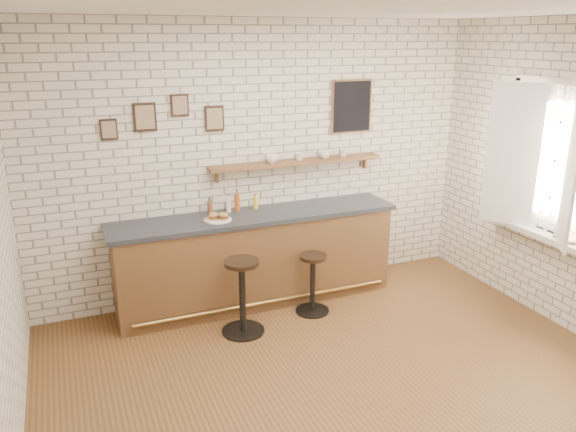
# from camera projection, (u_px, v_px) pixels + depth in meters

# --- Properties ---
(ground) EXTENTS (5.00, 5.00, 0.00)m
(ground) POSITION_uv_depth(u_px,v_px,m) (341.00, 378.00, 4.83)
(ground) COLOR brown
(ground) RESTS_ON ground
(bar_counter) EXTENTS (3.10, 0.65, 1.01)m
(bar_counter) POSITION_uv_depth(u_px,v_px,m) (256.00, 258.00, 6.11)
(bar_counter) COLOR brown
(bar_counter) RESTS_ON ground
(sandwich_plate) EXTENTS (0.28, 0.28, 0.01)m
(sandwich_plate) POSITION_uv_depth(u_px,v_px,m) (218.00, 220.00, 5.74)
(sandwich_plate) COLOR white
(sandwich_plate) RESTS_ON bar_counter
(ciabatta_sandwich) EXTENTS (0.23, 0.17, 0.07)m
(ciabatta_sandwich) POSITION_uv_depth(u_px,v_px,m) (218.00, 216.00, 5.73)
(ciabatta_sandwich) COLOR tan
(ciabatta_sandwich) RESTS_ON sandwich_plate
(potato_chips) EXTENTS (0.26, 0.18, 0.00)m
(potato_chips) POSITION_uv_depth(u_px,v_px,m) (215.00, 219.00, 5.73)
(potato_chips) COLOR gold
(potato_chips) RESTS_ON sandwich_plate
(bitters_bottle_brown) EXTENTS (0.05, 0.05, 0.18)m
(bitters_bottle_brown) POSITION_uv_depth(u_px,v_px,m) (210.00, 208.00, 5.92)
(bitters_bottle_brown) COLOR brown
(bitters_bottle_brown) RESTS_ON bar_counter
(bitters_bottle_white) EXTENTS (0.05, 0.05, 0.20)m
(bitters_bottle_white) POSITION_uv_depth(u_px,v_px,m) (229.00, 205.00, 6.00)
(bitters_bottle_white) COLOR silver
(bitters_bottle_white) RESTS_ON bar_counter
(bitters_bottle_amber) EXTENTS (0.06, 0.06, 0.24)m
(bitters_bottle_amber) POSITION_uv_depth(u_px,v_px,m) (237.00, 202.00, 6.03)
(bitters_bottle_amber) COLOR #9D4919
(bitters_bottle_amber) RESTS_ON bar_counter
(condiment_bottle_yellow) EXTENTS (0.05, 0.05, 0.17)m
(condiment_bottle_yellow) POSITION_uv_depth(u_px,v_px,m) (256.00, 203.00, 6.11)
(condiment_bottle_yellow) COLOR gold
(condiment_bottle_yellow) RESTS_ON bar_counter
(bar_stool_left) EXTENTS (0.42, 0.42, 0.76)m
(bar_stool_left) POSITION_uv_depth(u_px,v_px,m) (242.00, 294.00, 5.47)
(bar_stool_left) COLOR black
(bar_stool_left) RESTS_ON ground
(bar_stool_right) EXTENTS (0.36, 0.36, 0.65)m
(bar_stool_right) POSITION_uv_depth(u_px,v_px,m) (313.00, 282.00, 5.90)
(bar_stool_right) COLOR black
(bar_stool_right) RESTS_ON ground
(wall_shelf) EXTENTS (2.00, 0.18, 0.18)m
(wall_shelf) POSITION_uv_depth(u_px,v_px,m) (297.00, 162.00, 6.19)
(wall_shelf) COLOR brown
(wall_shelf) RESTS_ON ground
(shelf_cup_a) EXTENTS (0.18, 0.18, 0.10)m
(shelf_cup_a) POSITION_uv_depth(u_px,v_px,m) (272.00, 158.00, 6.06)
(shelf_cup_a) COLOR white
(shelf_cup_a) RESTS_ON wall_shelf
(shelf_cup_b) EXTENTS (0.14, 0.14, 0.09)m
(shelf_cup_b) POSITION_uv_depth(u_px,v_px,m) (299.00, 156.00, 6.18)
(shelf_cup_b) COLOR white
(shelf_cup_b) RESTS_ON wall_shelf
(shelf_cup_c) EXTENTS (0.15, 0.15, 0.09)m
(shelf_cup_c) POSITION_uv_depth(u_px,v_px,m) (324.00, 154.00, 6.29)
(shelf_cup_c) COLOR white
(shelf_cup_c) RESTS_ON wall_shelf
(shelf_cup_d) EXTENTS (0.12, 0.12, 0.09)m
(shelf_cup_d) POSITION_uv_depth(u_px,v_px,m) (344.00, 153.00, 6.38)
(shelf_cup_d) COLOR white
(shelf_cup_d) RESTS_ON wall_shelf
(back_wall_decor) EXTENTS (2.96, 0.02, 0.56)m
(back_wall_decor) POSITION_uv_depth(u_px,v_px,m) (280.00, 111.00, 6.03)
(back_wall_decor) COLOR black
(back_wall_decor) RESTS_ON ground
(window_sill) EXTENTS (0.20, 1.35, 0.06)m
(window_sill) POSITION_uv_depth(u_px,v_px,m) (540.00, 234.00, 5.68)
(window_sill) COLOR white
(window_sill) RESTS_ON ground
(casement_window) EXTENTS (0.40, 1.30, 1.56)m
(casement_window) POSITION_uv_depth(u_px,v_px,m) (548.00, 161.00, 5.44)
(casement_window) COLOR white
(casement_window) RESTS_ON ground
(book_lower) EXTENTS (0.22, 0.26, 0.02)m
(book_lower) POSITION_uv_depth(u_px,v_px,m) (563.00, 240.00, 5.40)
(book_lower) COLOR tan
(book_lower) RESTS_ON window_sill
(book_upper) EXTENTS (0.26, 0.28, 0.02)m
(book_upper) POSITION_uv_depth(u_px,v_px,m) (565.00, 238.00, 5.38)
(book_upper) COLOR tan
(book_upper) RESTS_ON book_lower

